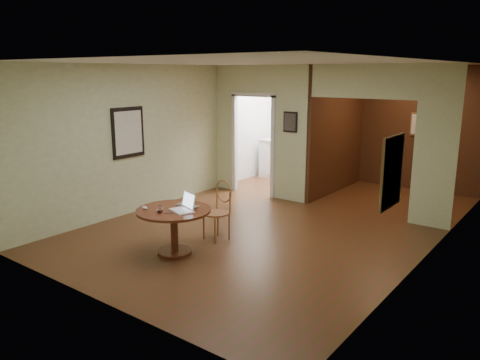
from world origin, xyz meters
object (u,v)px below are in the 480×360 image
Objects in this scene: open_laptop at (185,206)px; closed_laptop at (185,207)px; chair at (219,207)px; dining_table at (174,221)px.

open_laptop is 0.14m from closed_laptop.
closed_laptop is (-0.05, -0.71, 0.16)m from chair.
closed_laptop is at bearing 65.79° from dining_table.
open_laptop is at bearing -75.59° from chair.
chair is 2.66× the size of closed_laptop.
dining_table is 0.29m from open_laptop.
dining_table is 2.62× the size of open_laptop.
open_laptop is at bearing -47.79° from closed_laptop.
dining_table is 0.88m from chair.
dining_table is at bearing -116.25° from closed_laptop.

